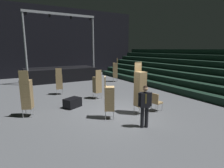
% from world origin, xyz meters
% --- Properties ---
extents(ground_plane, '(22.00, 30.00, 0.10)m').
position_xyz_m(ground_plane, '(0.00, 0.00, -0.05)').
color(ground_plane, '#515459').
extents(arena_end_wall, '(22.00, 0.30, 8.00)m').
position_xyz_m(arena_end_wall, '(0.00, 15.00, 4.00)').
color(arena_end_wall, black).
rests_on(arena_end_wall, ground_plane).
extents(bleacher_bank_right, '(5.25, 24.00, 3.15)m').
position_xyz_m(bleacher_bank_right, '(8.38, 1.00, 1.58)').
color(bleacher_bank_right, black).
rests_on(bleacher_bank_right, ground_plane).
extents(stage_riser, '(6.76, 3.08, 6.36)m').
position_xyz_m(stage_riser, '(0.00, 11.02, 0.73)').
color(stage_riser, black).
rests_on(stage_riser, ground_plane).
extents(man_with_tie, '(0.56, 0.37, 1.76)m').
position_xyz_m(man_with_tie, '(0.16, -2.01, 1.00)').
color(man_with_tie, black).
rests_on(man_with_tie, ground_plane).
extents(chair_stack_front_left, '(0.58, 0.58, 2.22)m').
position_xyz_m(chair_stack_front_left, '(-3.85, 1.67, 1.11)').
color(chair_stack_front_left, '#B2B5BA').
rests_on(chair_stack_front_left, ground_plane).
extents(chair_stack_front_right, '(0.59, 0.59, 2.31)m').
position_xyz_m(chair_stack_front_right, '(4.52, 7.70, 1.15)').
color(chair_stack_front_right, '#B2B5BA').
rests_on(chair_stack_front_right, ground_plane).
extents(chair_stack_mid_left, '(0.48, 0.48, 1.88)m').
position_xyz_m(chair_stack_mid_left, '(0.35, 2.93, 0.94)').
color(chair_stack_mid_left, '#B2B5BA').
rests_on(chair_stack_mid_left, ground_plane).
extents(chair_stack_mid_right, '(0.60, 0.60, 1.96)m').
position_xyz_m(chair_stack_mid_right, '(-0.61, -0.45, 0.98)').
color(chair_stack_mid_right, '#B2B5BA').
rests_on(chair_stack_mid_right, ground_plane).
extents(chair_stack_mid_centre, '(0.46, 0.46, 2.56)m').
position_xyz_m(chair_stack_mid_centre, '(0.99, -0.64, 1.28)').
color(chair_stack_mid_centre, '#B2B5BA').
rests_on(chair_stack_mid_centre, ground_plane).
extents(chair_stack_rear_left, '(0.52, 0.52, 1.88)m').
position_xyz_m(chair_stack_rear_left, '(-1.52, 5.21, 0.94)').
color(chair_stack_rear_left, '#B2B5BA').
rests_on(chair_stack_rear_left, ground_plane).
extents(equipment_road_case, '(1.07, 0.94, 0.51)m').
position_xyz_m(equipment_road_case, '(-1.60, 1.98, 0.25)').
color(equipment_road_case, black).
rests_on(equipment_road_case, ground_plane).
extents(loose_chair_near_man, '(0.51, 0.51, 0.95)m').
position_xyz_m(loose_chair_near_man, '(1.97, -0.77, 0.53)').
color(loose_chair_near_man, '#B2B5BA').
rests_on(loose_chair_near_man, ground_plane).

